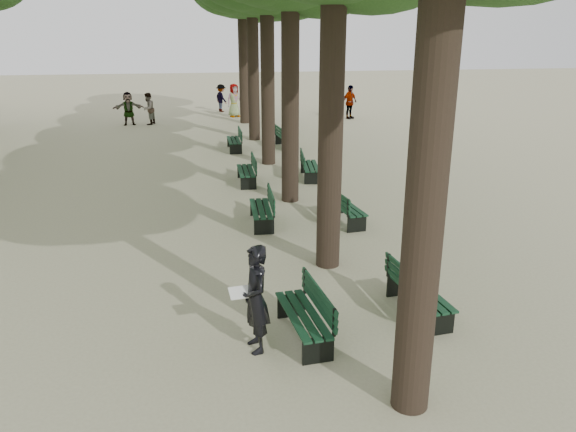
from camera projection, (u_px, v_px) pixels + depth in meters
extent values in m
plane|color=tan|center=(282.00, 340.00, 9.57)|extent=(120.00, 120.00, 0.00)
cylinder|color=#33261C|center=(430.00, 142.00, 6.73)|extent=(0.52, 0.52, 7.50)
cylinder|color=#33261C|center=(332.00, 95.00, 11.41)|extent=(0.52, 0.52, 7.50)
cylinder|color=#33261C|center=(290.00, 75.00, 16.08)|extent=(0.52, 0.52, 7.50)
cylinder|color=#33261C|center=(268.00, 64.00, 20.75)|extent=(0.52, 0.52, 7.50)
cylinder|color=#33261C|center=(253.00, 58.00, 25.43)|extent=(0.52, 0.52, 7.50)
cylinder|color=#33261C|center=(243.00, 53.00, 30.10)|extent=(0.52, 0.52, 7.50)
cube|color=black|center=(303.00, 326.00, 9.55)|extent=(0.70, 1.84, 0.45)
cube|color=black|center=(303.00, 315.00, 9.48)|extent=(0.72, 1.85, 0.04)
cube|color=black|center=(319.00, 298.00, 9.46)|extent=(0.23, 1.79, 0.40)
cube|color=black|center=(261.00, 216.00, 15.10)|extent=(0.59, 1.82, 0.45)
cube|color=black|center=(261.00, 209.00, 15.02)|extent=(0.61, 1.82, 0.04)
cube|color=black|center=(271.00, 199.00, 14.97)|extent=(0.11, 1.80, 0.40)
cube|color=black|center=(246.00, 177.00, 19.07)|extent=(0.55, 1.81, 0.45)
cube|color=black|center=(246.00, 171.00, 19.00)|extent=(0.57, 1.81, 0.04)
cube|color=black|center=(254.00, 163.00, 18.95)|extent=(0.07, 1.80, 0.40)
cube|color=black|center=(234.00, 145.00, 24.22)|extent=(0.52, 1.80, 0.45)
cube|color=black|center=(234.00, 140.00, 24.14)|extent=(0.54, 1.80, 0.04)
cube|color=black|center=(240.00, 134.00, 24.10)|extent=(0.04, 1.80, 0.40)
cube|color=black|center=(419.00, 302.00, 10.38)|extent=(0.72, 1.85, 0.45)
cube|color=black|center=(420.00, 292.00, 10.31)|extent=(0.74, 1.85, 0.04)
cube|color=black|center=(407.00, 280.00, 10.15)|extent=(0.24, 1.79, 0.40)
cube|color=black|center=(346.00, 215.00, 15.25)|extent=(0.75, 1.85, 0.45)
cube|color=black|center=(346.00, 207.00, 15.18)|extent=(0.77, 1.86, 0.04)
cube|color=black|center=(337.00, 198.00, 15.01)|extent=(0.28, 1.79, 0.40)
cube|color=black|center=(310.00, 172.00, 19.71)|extent=(0.72, 1.85, 0.45)
cube|color=black|center=(310.00, 166.00, 19.64)|extent=(0.74, 1.85, 0.04)
cube|color=black|center=(303.00, 158.00, 19.54)|extent=(0.24, 1.79, 0.40)
cube|color=black|center=(286.00, 142.00, 24.79)|extent=(0.68, 1.84, 0.45)
cube|color=black|center=(286.00, 137.00, 24.72)|extent=(0.70, 1.84, 0.04)
cube|color=black|center=(279.00, 132.00, 24.56)|extent=(0.20, 1.80, 0.40)
imported|color=black|center=(256.00, 299.00, 9.02)|extent=(0.49, 0.78, 1.83)
cube|color=white|center=(240.00, 292.00, 8.93)|extent=(0.37, 0.29, 0.12)
imported|color=#262628|center=(350.00, 102.00, 32.38)|extent=(1.15, 0.94, 1.92)
imported|color=#262628|center=(234.00, 100.00, 33.09)|extent=(1.02, 0.73, 1.93)
imported|color=#262628|center=(148.00, 109.00, 30.46)|extent=(0.63, 0.90, 1.71)
imported|color=#262628|center=(128.00, 109.00, 30.29)|extent=(1.68, 0.59, 1.78)
imported|color=#262628|center=(221.00, 98.00, 35.16)|extent=(0.78, 1.13, 1.69)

